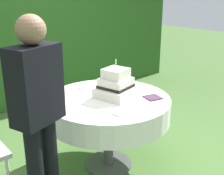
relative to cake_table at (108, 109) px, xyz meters
The scene contains 8 objects.
ground_plane 0.64m from the cake_table, ahead, with size 20.00×20.00×0.00m, color #476B33.
foliage_hedge 2.39m from the cake_table, 90.00° to the left, with size 6.09×0.51×2.78m, color #28561E.
cake_table is the anchor object (origin of this frame).
wedding_cake 0.24m from the cake_table, 16.64° to the right, with size 0.41×0.41×0.38m.
serving_plate_near 0.40m from the cake_table, 90.78° to the left, with size 0.14×0.14×0.01m, color white.
serving_plate_far 0.41m from the cake_table, 114.87° to the right, with size 0.11×0.11×0.01m, color white.
napkin_stack 0.45m from the cake_table, 40.67° to the right, with size 0.14×0.14×0.01m, color #4C2D47.
standing_person 0.93m from the cake_table, 162.86° to the right, with size 0.41×0.31×1.60m.
Camera 1 is at (-1.62, -2.02, 1.75)m, focal length 45.99 mm.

